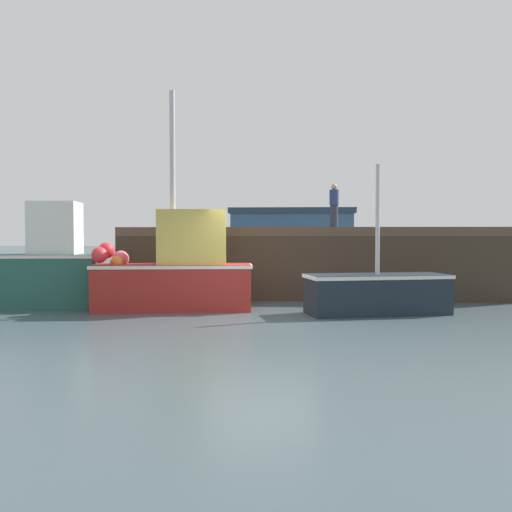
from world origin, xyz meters
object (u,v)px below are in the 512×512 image
(fishing_boat_near_right, at_px, (176,271))
(rowboat, at_px, (368,302))
(fishing_boat_mid, at_px, (377,292))
(fishing_boat_near_left, at_px, (45,267))
(dockworker, at_px, (334,206))

(fishing_boat_near_right, relative_size, rowboat, 3.55)
(fishing_boat_near_right, relative_size, fishing_boat_mid, 1.53)
(fishing_boat_mid, bearing_deg, fishing_boat_near_left, 175.88)
(fishing_boat_near_right, xyz_separation_m, fishing_boat_mid, (4.85, -0.35, -0.46))
(fishing_boat_near_left, distance_m, rowboat, 8.29)
(fishing_boat_mid, xyz_separation_m, rowboat, (-0.06, 1.08, -0.37))
(fishing_boat_near_right, distance_m, fishing_boat_mid, 4.88)
(fishing_boat_near_left, bearing_deg, fishing_boat_near_right, -4.18)
(fishing_boat_mid, xyz_separation_m, dockworker, (-0.46, 7.22, 2.40))
(fishing_boat_mid, bearing_deg, rowboat, 93.39)
(rowboat, bearing_deg, fishing_boat_near_left, -176.67)
(fishing_boat_near_left, height_order, fishing_boat_near_right, fishing_boat_near_right)
(dockworker, bearing_deg, rowboat, -86.34)
(fishing_boat_near_left, relative_size, fishing_boat_near_right, 0.56)
(fishing_boat_near_right, bearing_deg, fishing_boat_near_left, 175.82)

